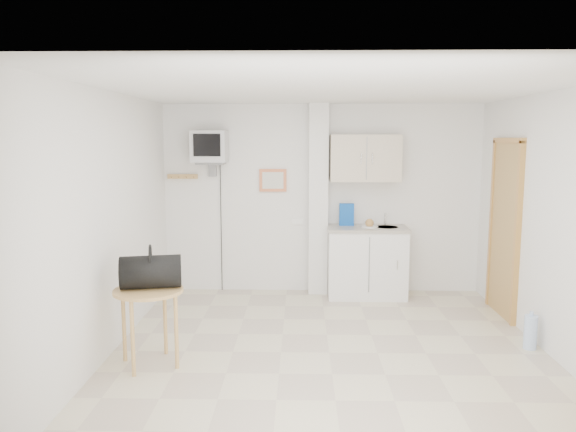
{
  "coord_description": "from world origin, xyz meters",
  "views": [
    {
      "loc": [
        -0.28,
        -5.19,
        2.06
      ],
      "look_at": [
        -0.41,
        0.6,
        1.25
      ],
      "focal_mm": 35.0,
      "sensor_mm": 36.0,
      "label": 1
    }
  ],
  "objects_px": {
    "round_table": "(149,300)",
    "duffel_bag": "(151,272)",
    "water_bottle": "(530,332)",
    "crt_television": "(210,148)"
  },
  "relations": [
    {
      "from": "round_table",
      "to": "duffel_bag",
      "type": "height_order",
      "value": "duffel_bag"
    },
    {
      "from": "crt_television",
      "to": "water_bottle",
      "type": "bearing_deg",
      "value": -28.63
    },
    {
      "from": "round_table",
      "to": "duffel_bag",
      "type": "bearing_deg",
      "value": 68.63
    },
    {
      "from": "water_bottle",
      "to": "duffel_bag",
      "type": "bearing_deg",
      "value": -173.26
    },
    {
      "from": "crt_television",
      "to": "round_table",
      "type": "height_order",
      "value": "crt_television"
    },
    {
      "from": "crt_television",
      "to": "duffel_bag",
      "type": "bearing_deg",
      "value": -94.57
    },
    {
      "from": "round_table",
      "to": "water_bottle",
      "type": "distance_m",
      "value": 3.69
    },
    {
      "from": "duffel_bag",
      "to": "water_bottle",
      "type": "xyz_separation_m",
      "value": [
        3.61,
        0.43,
        -0.69
      ]
    },
    {
      "from": "round_table",
      "to": "duffel_bag",
      "type": "distance_m",
      "value": 0.25
    },
    {
      "from": "crt_television",
      "to": "round_table",
      "type": "distance_m",
      "value": 2.7
    }
  ]
}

